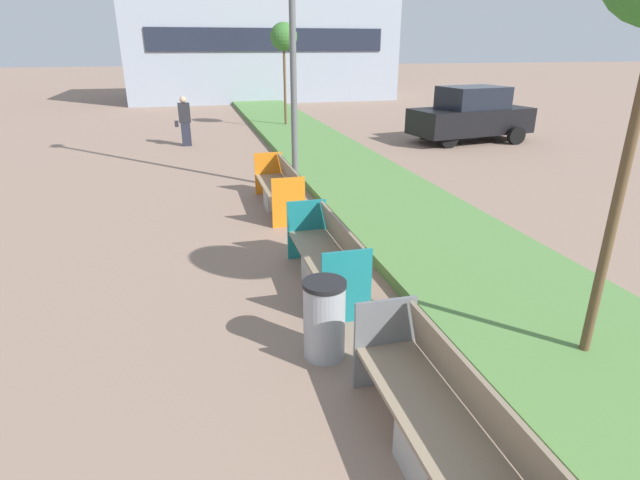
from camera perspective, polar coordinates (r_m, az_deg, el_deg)
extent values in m
cube|color=#568442|center=(11.73, 5.68, 6.06)|extent=(2.80, 120.00, 0.18)
cube|color=#939EAD|center=(33.71, -6.98, 21.19)|extent=(15.63, 7.80, 6.26)
cube|color=#1E2333|center=(29.81, -5.85, 21.82)|extent=(13.13, 0.08, 1.20)
cube|color=#ADA8A0|center=(4.32, 13.49, -22.70)|extent=(0.52, 0.60, 0.42)
cube|color=gray|center=(4.16, 13.78, -20.41)|extent=(0.58, 2.35, 0.05)
cube|color=gray|center=(4.12, 17.58, -16.71)|extent=(0.14, 2.26, 0.48)
cube|color=slate|center=(5.00, 7.37, -11.55)|extent=(0.62, 0.04, 0.94)
cube|color=#ADA8A0|center=(7.01, 0.45, -3.61)|extent=(0.52, 0.60, 0.42)
cube|color=gray|center=(6.92, 0.45, -1.89)|extent=(0.58, 2.04, 0.05)
cube|color=gray|center=(6.89, 2.63, 0.34)|extent=(0.14, 1.96, 0.48)
cube|color=#197A7F|center=(6.00, 3.05, -5.41)|extent=(0.62, 0.04, 0.94)
cube|color=#197A7F|center=(7.85, -1.52, 1.24)|extent=(0.62, 0.04, 0.94)
cube|color=#ADA8A0|center=(10.38, -4.84, 4.73)|extent=(0.52, 0.60, 0.42)
cube|color=gray|center=(10.32, -4.88, 5.95)|extent=(0.58, 2.29, 0.05)
cube|color=gray|center=(10.30, -3.43, 7.47)|extent=(0.14, 2.19, 0.48)
cube|color=orange|center=(9.21, -3.62, 4.30)|extent=(0.62, 0.04, 0.94)
cube|color=orange|center=(11.42, -5.91, 7.60)|extent=(0.62, 0.04, 0.94)
cylinder|color=#9EA0A5|center=(5.40, 0.49, -9.28)|extent=(0.45, 0.45, 0.84)
cylinder|color=black|center=(5.18, 0.51, -5.05)|extent=(0.47, 0.47, 0.05)
cylinder|color=#56595B|center=(11.39, -3.20, 24.56)|extent=(0.14, 0.14, 7.61)
cylinder|color=brown|center=(5.47, 30.79, 3.44)|extent=(0.10, 0.10, 3.54)
cylinder|color=brown|center=(20.61, -4.03, 16.96)|extent=(0.10, 0.10, 3.19)
sphere|color=#38702D|center=(20.55, -4.17, 22.19)|extent=(1.04, 1.04, 1.04)
cube|color=#232633|center=(17.64, -15.04, 11.61)|extent=(0.30, 0.22, 0.77)
cube|color=#232328|center=(17.54, -15.26, 13.86)|extent=(0.38, 0.24, 0.63)
sphere|color=tan|center=(17.49, -15.40, 15.21)|extent=(0.21, 0.21, 0.21)
cube|color=#232328|center=(17.59, -16.08, 12.63)|extent=(0.12, 0.20, 0.18)
cube|color=black|center=(18.54, 16.82, 12.93)|extent=(4.42, 2.37, 0.84)
cube|color=black|center=(18.46, 17.08, 15.31)|extent=(2.31, 1.84, 0.72)
cylinder|color=black|center=(18.55, 21.51, 11.05)|extent=(0.60, 0.20, 0.60)
cylinder|color=black|center=(20.02, 18.53, 12.09)|extent=(0.60, 0.20, 0.60)
cylinder|color=black|center=(17.21, 14.53, 11.13)|extent=(0.60, 0.20, 0.60)
cylinder|color=black|center=(18.78, 11.89, 12.17)|extent=(0.60, 0.20, 0.60)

